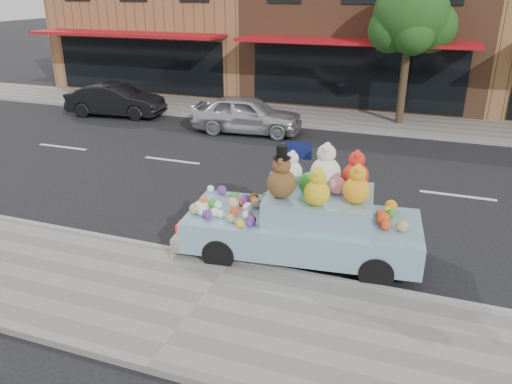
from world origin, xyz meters
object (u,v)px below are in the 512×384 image
at_px(street_tree, 411,22).
at_px(art_car, 305,219).
at_px(car_silver, 247,114).
at_px(car_dark, 116,100).

height_order(street_tree, art_car, street_tree).
xyz_separation_m(car_silver, car_dark, (-5.82, 0.56, -0.03)).
distance_m(car_silver, car_dark, 5.85).
distance_m(street_tree, car_dark, 11.49).
bearing_deg(car_silver, car_dark, 79.99).
relative_size(street_tree, art_car, 1.12).
bearing_deg(art_car, street_tree, 78.84).
xyz_separation_m(street_tree, car_silver, (-5.01, -2.88, -3.03)).
bearing_deg(art_car, car_silver, 111.11).
relative_size(car_dark, art_car, 0.83).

